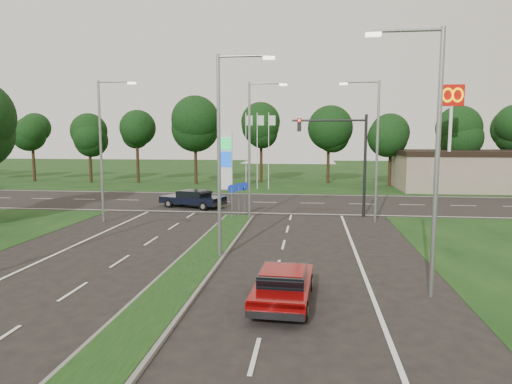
# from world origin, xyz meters

# --- Properties ---
(ground) EXTENTS (160.00, 160.00, 0.00)m
(ground) POSITION_xyz_m (0.00, 0.00, 0.00)
(ground) COLOR black
(ground) RESTS_ON ground
(verge_far) EXTENTS (160.00, 50.00, 0.02)m
(verge_far) POSITION_xyz_m (0.00, 55.00, 0.00)
(verge_far) COLOR black
(verge_far) RESTS_ON ground
(cross_road) EXTENTS (160.00, 12.00, 0.02)m
(cross_road) POSITION_xyz_m (0.00, 24.00, 0.00)
(cross_road) COLOR black
(cross_road) RESTS_ON ground
(median_kerb) EXTENTS (2.00, 26.00, 0.12)m
(median_kerb) POSITION_xyz_m (0.00, 4.00, 0.06)
(median_kerb) COLOR slate
(median_kerb) RESTS_ON ground
(commercial_building) EXTENTS (16.00, 9.00, 4.00)m
(commercial_building) POSITION_xyz_m (22.00, 36.00, 2.00)
(commercial_building) COLOR gray
(commercial_building) RESTS_ON ground
(streetlight_median_near) EXTENTS (2.53, 0.22, 9.00)m
(streetlight_median_near) POSITION_xyz_m (1.00, 6.00, 5.08)
(streetlight_median_near) COLOR gray
(streetlight_median_near) RESTS_ON ground
(streetlight_median_far) EXTENTS (2.53, 0.22, 9.00)m
(streetlight_median_far) POSITION_xyz_m (1.00, 16.00, 5.08)
(streetlight_median_far) COLOR gray
(streetlight_median_far) RESTS_ON ground
(streetlight_left_far) EXTENTS (2.53, 0.22, 9.00)m
(streetlight_left_far) POSITION_xyz_m (-8.30, 14.00, 5.08)
(streetlight_left_far) COLOR gray
(streetlight_left_far) RESTS_ON ground
(streetlight_right_far) EXTENTS (2.53, 0.22, 9.00)m
(streetlight_right_far) POSITION_xyz_m (8.80, 16.00, 5.08)
(streetlight_right_far) COLOR gray
(streetlight_right_far) RESTS_ON ground
(streetlight_right_near) EXTENTS (2.53, 0.22, 9.00)m
(streetlight_right_near) POSITION_xyz_m (8.80, 2.00, 5.08)
(streetlight_right_near) COLOR gray
(streetlight_right_near) RESTS_ON ground
(traffic_signal) EXTENTS (5.10, 0.42, 7.00)m
(traffic_signal) POSITION_xyz_m (7.19, 18.00, 4.65)
(traffic_signal) COLOR black
(traffic_signal) RESTS_ON ground
(median_signs) EXTENTS (1.16, 1.76, 2.38)m
(median_signs) POSITION_xyz_m (0.00, 16.40, 1.71)
(median_signs) COLOR gray
(median_signs) RESTS_ON ground
(gas_pylon) EXTENTS (5.80, 1.26, 8.00)m
(gas_pylon) POSITION_xyz_m (-3.79, 33.05, 3.20)
(gas_pylon) COLOR silver
(gas_pylon) RESTS_ON ground
(mcdonalds_sign) EXTENTS (2.20, 0.47, 10.40)m
(mcdonalds_sign) POSITION_xyz_m (18.00, 31.97, 7.99)
(mcdonalds_sign) COLOR silver
(mcdonalds_sign) RESTS_ON ground
(treeline_far) EXTENTS (6.00, 6.00, 9.90)m
(treeline_far) POSITION_xyz_m (0.10, 39.93, 6.83)
(treeline_far) COLOR black
(treeline_far) RESTS_ON ground
(red_sedan) EXTENTS (1.95, 4.35, 1.17)m
(red_sedan) POSITION_xyz_m (3.98, 0.77, 0.63)
(red_sedan) COLOR #770606
(red_sedan) RESTS_ON ground
(navy_sedan) EXTENTS (5.34, 3.54, 1.36)m
(navy_sedan) POSITION_xyz_m (-4.25, 20.51, 0.73)
(navy_sedan) COLOR black
(navy_sedan) RESTS_ON ground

